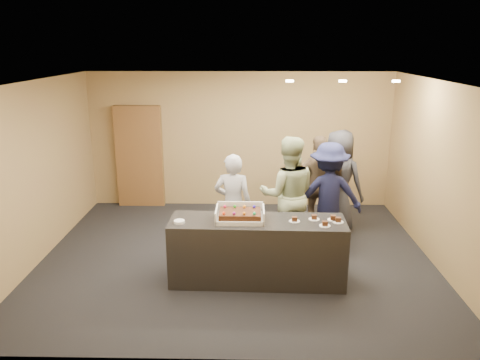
{
  "coord_description": "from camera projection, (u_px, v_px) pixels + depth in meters",
  "views": [
    {
      "loc": [
        0.2,
        -6.71,
        3.21
      ],
      "look_at": [
        0.06,
        0.0,
        1.25
      ],
      "focal_mm": 35.0,
      "sensor_mm": 36.0,
      "label": 1
    }
  ],
  "objects": [
    {
      "name": "cake_box",
      "position": [
        240.0,
        217.0,
        6.38
      ],
      "size": [
        0.66,
        0.45,
        0.19
      ],
      "color": "white",
      "rests_on": "serving_counter"
    },
    {
      "name": "slice_d",
      "position": [
        333.0,
        218.0,
        6.37
      ],
      "size": [
        0.15,
        0.15,
        0.07
      ],
      "color": "white",
      "rests_on": "serving_counter"
    },
    {
      "name": "serving_counter",
      "position": [
        257.0,
        251.0,
        6.49
      ],
      "size": [
        2.42,
        0.76,
        0.9
      ],
      "primitive_type": "cube",
      "rotation": [
        0.0,
        0.0,
        -0.03
      ],
      "color": "black",
      "rests_on": "floor"
    },
    {
      "name": "plate_stack",
      "position": [
        179.0,
        222.0,
        6.27
      ],
      "size": [
        0.14,
        0.14,
        0.04
      ],
      "primitive_type": "cylinder",
      "color": "white",
      "rests_on": "serving_counter"
    },
    {
      "name": "ceiling_spotlights",
      "position": [
        343.0,
        81.0,
        7.04
      ],
      "size": [
        1.72,
        0.12,
        0.03
      ],
      "color": "#FFEAC6",
      "rests_on": "ceiling"
    },
    {
      "name": "storage_cabinet",
      "position": [
        140.0,
        157.0,
        9.41
      ],
      "size": [
        0.93,
        0.15,
        2.05
      ],
      "primitive_type": "cube",
      "color": "brown",
      "rests_on": "floor"
    },
    {
      "name": "slice_b",
      "position": [
        314.0,
        218.0,
        6.39
      ],
      "size": [
        0.15,
        0.15,
        0.07
      ],
      "color": "white",
      "rests_on": "serving_counter"
    },
    {
      "name": "sheet_cake",
      "position": [
        240.0,
        214.0,
        6.34
      ],
      "size": [
        0.56,
        0.39,
        0.11
      ],
      "color": "#371B0C",
      "rests_on": "cake_box"
    },
    {
      "name": "person_sage_man",
      "position": [
        288.0,
        195.0,
        7.34
      ],
      "size": [
        0.91,
        0.71,
        1.86
      ],
      "primitive_type": "imported",
      "rotation": [
        0.0,
        0.0,
        3.15
      ],
      "color": "#9CA87B",
      "rests_on": "floor"
    },
    {
      "name": "slice_a",
      "position": [
        294.0,
        220.0,
        6.32
      ],
      "size": [
        0.15,
        0.15,
        0.07
      ],
      "color": "white",
      "rests_on": "serving_counter"
    },
    {
      "name": "person_dark_suit",
      "position": [
        338.0,
        181.0,
        8.17
      ],
      "size": [
        1.05,
        0.98,
        1.81
      ],
      "primitive_type": "imported",
      "rotation": [
        0.0,
        0.0,
        2.52
      ],
      "color": "#26262B",
      "rests_on": "floor"
    },
    {
      "name": "slice_c",
      "position": [
        325.0,
        224.0,
        6.16
      ],
      "size": [
        0.15,
        0.15,
        0.07
      ],
      "color": "white",
      "rests_on": "serving_counter"
    },
    {
      "name": "person_server_grey",
      "position": [
        233.0,
        204.0,
        7.27
      ],
      "size": [
        0.63,
        0.45,
        1.62
      ],
      "primitive_type": "imported",
      "rotation": [
        0.0,
        0.0,
        3.02
      ],
      "color": "#AFAFB5",
      "rests_on": "floor"
    },
    {
      "name": "person_navy_man",
      "position": [
        328.0,
        195.0,
        7.55
      ],
      "size": [
        1.12,
        0.64,
        1.72
      ],
      "primitive_type": "imported",
      "rotation": [
        0.0,
        0.0,
        3.14
      ],
      "color": "#17193C",
      "rests_on": "floor"
    },
    {
      "name": "slice_e",
      "position": [
        338.0,
        221.0,
        6.29
      ],
      "size": [
        0.15,
        0.15,
        0.07
      ],
      "color": "white",
      "rests_on": "serving_counter"
    },
    {
      "name": "room",
      "position": [
        236.0,
        174.0,
        6.97
      ],
      "size": [
        6.04,
        6.0,
        2.7
      ],
      "color": "black",
      "rests_on": "ground"
    },
    {
      "name": "person_brown_extra",
      "position": [
        319.0,
        186.0,
        8.0
      ],
      "size": [
        1.07,
        0.57,
        1.74
      ],
      "primitive_type": "imported",
      "rotation": [
        0.0,
        0.0,
        3.29
      ],
      "color": "brown",
      "rests_on": "floor"
    }
  ]
}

